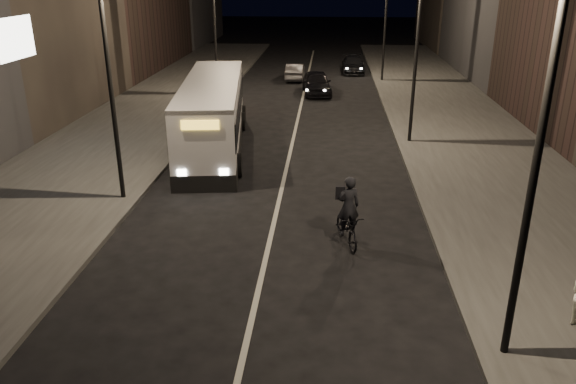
% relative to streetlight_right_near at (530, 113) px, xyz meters
% --- Properties ---
extents(ground, '(180.00, 180.00, 0.00)m').
position_rel_streetlight_right_near_xyz_m(ground, '(-5.33, 4.00, -5.36)').
color(ground, black).
rests_on(ground, ground).
extents(sidewalk_right, '(7.00, 70.00, 0.16)m').
position_rel_streetlight_right_near_xyz_m(sidewalk_right, '(3.17, 18.00, -5.28)').
color(sidewalk_right, '#333331').
rests_on(sidewalk_right, ground).
extents(sidewalk_left, '(7.00, 70.00, 0.16)m').
position_rel_streetlight_right_near_xyz_m(sidewalk_left, '(-13.83, 18.00, -5.28)').
color(sidewalk_left, '#333331').
rests_on(sidewalk_left, ground).
extents(streetlight_right_near, '(1.20, 0.44, 8.12)m').
position_rel_streetlight_right_near_xyz_m(streetlight_right_near, '(0.00, 0.00, 0.00)').
color(streetlight_right_near, black).
rests_on(streetlight_right_near, sidewalk_right).
extents(streetlight_right_mid, '(1.20, 0.44, 8.12)m').
position_rel_streetlight_right_near_xyz_m(streetlight_right_mid, '(0.00, 16.00, 0.00)').
color(streetlight_right_mid, black).
rests_on(streetlight_right_mid, sidewalk_right).
extents(streetlight_right_far, '(1.20, 0.44, 8.12)m').
position_rel_streetlight_right_near_xyz_m(streetlight_right_far, '(0.00, 32.00, 0.00)').
color(streetlight_right_far, black).
rests_on(streetlight_right_far, sidewalk_right).
extents(streetlight_left_near, '(1.20, 0.44, 8.12)m').
position_rel_streetlight_right_near_xyz_m(streetlight_left_near, '(-10.66, 8.00, 0.00)').
color(streetlight_left_near, black).
rests_on(streetlight_left_near, sidewalk_left).
extents(streetlight_left_far, '(1.20, 0.44, 8.12)m').
position_rel_streetlight_right_near_xyz_m(streetlight_left_far, '(-10.66, 26.00, 0.00)').
color(streetlight_left_far, black).
rests_on(streetlight_left_far, sidewalk_left).
extents(city_bus, '(3.89, 11.84, 3.14)m').
position_rel_streetlight_right_near_xyz_m(city_bus, '(-8.93, 14.74, -3.65)').
color(city_bus, silver).
rests_on(city_bus, ground).
extents(cyclist_on_bicycle, '(1.18, 2.05, 2.23)m').
position_rel_streetlight_right_near_xyz_m(cyclist_on_bicycle, '(-2.98, 5.16, -4.62)').
color(cyclist_on_bicycle, black).
rests_on(cyclist_on_bicycle, ground).
extents(car_near, '(2.25, 4.55, 1.49)m').
position_rel_streetlight_right_near_xyz_m(car_near, '(-4.47, 27.30, -4.62)').
color(car_near, black).
rests_on(car_near, ground).
extents(car_mid, '(1.32, 3.74, 1.23)m').
position_rel_streetlight_right_near_xyz_m(car_mid, '(-6.24, 32.38, -4.75)').
color(car_mid, '#303032').
rests_on(car_mid, ground).
extents(car_far, '(1.82, 4.36, 1.26)m').
position_rel_streetlight_right_near_xyz_m(car_far, '(-1.73, 36.00, -4.73)').
color(car_far, black).
rests_on(car_far, ground).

